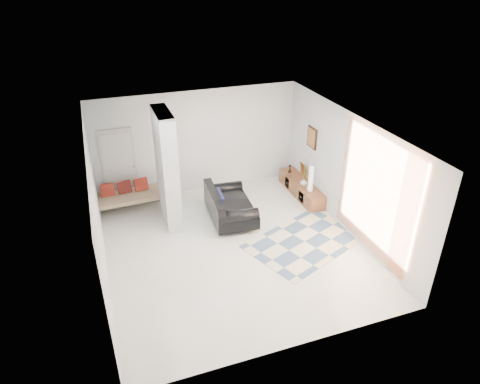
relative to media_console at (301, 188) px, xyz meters
name	(u,v)px	position (x,y,z in m)	size (l,w,h in m)	color
floor	(234,247)	(-2.52, -1.70, -0.20)	(6.00, 6.00, 0.00)	silver
ceiling	(233,129)	(-2.52, -1.70, 2.60)	(6.00, 6.00, 0.00)	white
wall_back	(198,142)	(-2.52, 1.30, 1.20)	(6.00, 6.00, 0.00)	white
wall_front	(297,282)	(-2.52, -4.70, 1.20)	(6.00, 6.00, 0.00)	white
wall_left	(97,216)	(-5.27, -1.70, 1.20)	(6.00, 6.00, 0.00)	white
wall_right	(347,173)	(0.23, -1.70, 1.20)	(6.00, 6.00, 0.00)	white
partition_column	(167,169)	(-3.62, -0.10, 1.20)	(0.35, 1.20, 2.80)	silver
hallway_door	(119,167)	(-4.62, 1.26, 0.82)	(0.85, 0.06, 2.04)	beige
curtain	(375,195)	(0.15, -2.85, 1.25)	(2.55, 2.55, 0.00)	#D16D37
wall_art	(312,138)	(0.20, 0.00, 1.45)	(0.04, 0.45, 0.55)	#371B0F
media_console	(301,188)	(0.00, 0.00, 0.00)	(0.45, 1.96, 0.80)	brown
loveseat	(228,206)	(-2.26, -0.50, 0.15)	(1.12, 1.78, 0.76)	silver
daybed	(131,195)	(-4.45, 0.77, 0.21)	(1.86, 0.85, 0.77)	black
area_rug	(305,241)	(-0.92, -2.05, -0.20)	(2.55, 1.70, 0.01)	beige
cylinder_lamp	(311,179)	(-0.02, -0.51, 0.53)	(0.12, 0.12, 0.67)	silver
bronze_figurine	(290,168)	(-0.05, 0.65, 0.31)	(0.11, 0.11, 0.23)	black
vase	(304,182)	(-0.05, -0.21, 0.29)	(0.19, 0.19, 0.19)	white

